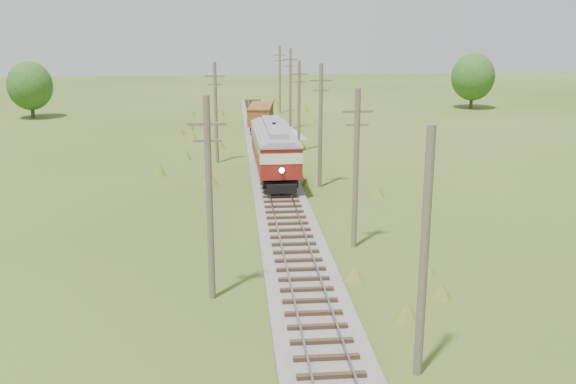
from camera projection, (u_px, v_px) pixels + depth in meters
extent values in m
cube|color=#605B54|center=(274.00, 176.00, 50.03)|extent=(3.60, 96.00, 0.25)
cube|color=#726659|center=(265.00, 172.00, 49.87)|extent=(0.08, 96.00, 0.17)
cube|color=#726659|center=(283.00, 172.00, 50.00)|extent=(0.08, 96.00, 0.17)
cube|color=#2D2116|center=(274.00, 174.00, 49.97)|extent=(2.40, 96.00, 0.16)
cube|color=black|center=(274.00, 167.00, 49.25)|extent=(2.59, 11.28, 0.46)
cube|color=maroon|center=(274.00, 154.00, 48.99)|extent=(3.04, 12.27, 1.12)
cube|color=beige|center=(274.00, 142.00, 48.75)|extent=(3.07, 12.33, 0.71)
cube|color=black|center=(274.00, 142.00, 48.75)|extent=(3.09, 11.78, 0.56)
cube|color=maroon|center=(274.00, 136.00, 48.61)|extent=(3.04, 12.27, 0.31)
cube|color=gray|center=(274.00, 131.00, 48.53)|extent=(3.10, 12.39, 0.39)
cube|color=gray|center=(274.00, 127.00, 48.44)|extent=(1.42, 9.19, 0.41)
sphere|color=#FFF2BF|center=(282.00, 170.00, 43.00)|extent=(0.37, 0.37, 0.37)
cylinder|color=black|center=(272.00, 108.00, 49.90)|extent=(0.13, 4.75, 1.97)
cylinder|color=black|center=(269.00, 183.00, 44.75)|extent=(0.13, 0.82, 0.82)
cylinder|color=black|center=(291.00, 182.00, 44.90)|extent=(0.13, 0.82, 0.82)
cylinder|color=black|center=(261.00, 155.00, 53.63)|extent=(0.13, 0.82, 0.82)
cylinder|color=black|center=(279.00, 155.00, 53.78)|extent=(0.13, 0.82, 0.82)
cube|color=black|center=(261.00, 124.00, 70.16)|extent=(2.62, 6.58, 0.44)
cube|color=brown|center=(261.00, 114.00, 69.87)|extent=(3.17, 7.34, 1.78)
cube|color=brown|center=(261.00, 106.00, 69.63)|extent=(3.23, 7.49, 0.11)
cylinder|color=black|center=(253.00, 127.00, 68.11)|extent=(0.19, 0.72, 0.71)
cylinder|color=black|center=(266.00, 127.00, 68.07)|extent=(0.19, 0.72, 0.71)
cylinder|color=black|center=(256.00, 121.00, 72.23)|extent=(0.19, 0.72, 0.71)
cylinder|color=black|center=(268.00, 121.00, 72.18)|extent=(0.19, 0.72, 0.71)
cone|color=gray|center=(291.00, 132.00, 67.26)|extent=(2.88, 2.88, 1.08)
cone|color=gray|center=(299.00, 136.00, 66.51)|extent=(1.62, 1.62, 0.63)
cylinder|color=brown|center=(424.00, 256.00, 21.29)|extent=(0.30, 0.30, 8.80)
cylinder|color=brown|center=(356.00, 170.00, 33.83)|extent=(0.30, 0.30, 8.60)
cube|color=brown|center=(357.00, 111.00, 33.02)|extent=(1.60, 0.12, 0.12)
cube|color=brown|center=(357.00, 125.00, 33.21)|extent=(1.20, 0.10, 0.10)
cylinder|color=brown|center=(320.00, 127.00, 46.27)|extent=(0.30, 0.30, 9.00)
cube|color=brown|center=(321.00, 80.00, 45.41)|extent=(1.60, 0.12, 0.12)
cube|color=brown|center=(321.00, 90.00, 45.60)|extent=(1.20, 0.10, 0.10)
cylinder|color=brown|center=(299.00, 107.00, 58.84)|extent=(0.30, 0.30, 8.40)
cube|color=brown|center=(299.00, 74.00, 58.05)|extent=(1.60, 0.12, 0.12)
cube|color=brown|center=(299.00, 82.00, 58.24)|extent=(1.20, 0.10, 0.10)
cylinder|color=brown|center=(290.00, 89.00, 71.31)|extent=(0.30, 0.30, 8.90)
cube|color=brown|center=(290.00, 60.00, 70.46)|extent=(1.60, 0.12, 0.12)
cube|color=brown|center=(290.00, 66.00, 70.64)|extent=(1.20, 0.10, 0.10)
cylinder|color=brown|center=(280.00, 80.00, 83.82)|extent=(0.30, 0.30, 8.70)
cube|color=brown|center=(280.00, 55.00, 83.00)|extent=(1.60, 0.12, 0.12)
cube|color=brown|center=(280.00, 61.00, 83.18)|extent=(1.20, 0.10, 0.10)
cylinder|color=brown|center=(209.00, 201.00, 27.37)|extent=(0.30, 0.30, 9.00)
cube|color=brown|center=(207.00, 124.00, 26.51)|extent=(1.60, 0.12, 0.12)
cube|color=brown|center=(207.00, 141.00, 26.70)|extent=(1.20, 0.10, 0.10)
cylinder|color=brown|center=(216.00, 113.00, 54.33)|extent=(0.30, 0.30, 8.60)
cube|color=brown|center=(215.00, 76.00, 53.52)|extent=(1.60, 0.12, 0.12)
cube|color=brown|center=(215.00, 85.00, 53.70)|extent=(1.20, 0.10, 0.10)
cylinder|color=#38281C|center=(32.00, 109.00, 80.08)|extent=(0.50, 0.50, 2.34)
ellipsoid|color=#254815|center=(30.00, 86.00, 79.33)|extent=(5.46, 5.46, 6.01)
cylinder|color=#38281C|center=(471.00, 99.00, 88.82)|extent=(0.50, 0.50, 2.52)
ellipsoid|color=#254815|center=(473.00, 77.00, 88.02)|extent=(5.88, 5.88, 6.47)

